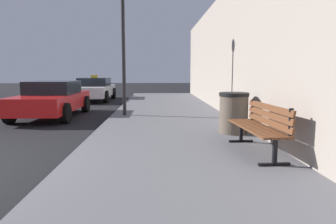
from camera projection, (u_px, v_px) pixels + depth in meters
sidewalk at (186, 167)px, 4.81m from camera, size 4.00×32.00×0.15m
building_wall at (330, 33)px, 4.61m from camera, size 0.70×32.00×4.36m
bench at (261, 124)px, 5.35m from camera, size 0.58×1.84×0.89m
trash_bin at (234, 113)px, 7.06m from camera, size 0.69×0.69×0.96m
street_lamp at (123, 26)px, 9.72m from camera, size 0.36×0.36×4.24m
car_red at (52, 99)px, 10.59m from camera, size 1.94×4.17×1.27m
car_white at (94, 89)px, 16.82m from camera, size 1.98×4.33×1.43m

